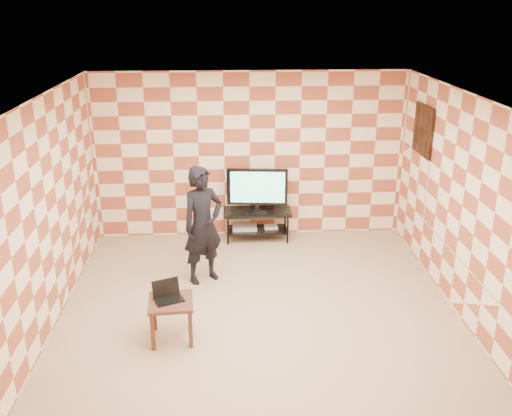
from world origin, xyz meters
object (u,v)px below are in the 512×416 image
at_px(tv_stand, 257,218).
at_px(side_table, 171,307).
at_px(tv, 257,188).
at_px(person, 203,225).

xyz_separation_m(tv_stand, side_table, (-1.15, -2.86, 0.04)).
bearing_deg(tv, side_table, -111.90).
distance_m(tv, side_table, 3.12).
bearing_deg(tv, person, -120.60).
bearing_deg(side_table, person, 77.44).
bearing_deg(tv, tv_stand, 95.08).
relative_size(tv_stand, side_table, 2.03).
bearing_deg(tv_stand, person, -120.53).
bearing_deg(side_table, tv_stand, 68.12).
xyz_separation_m(side_table, person, (0.33, 1.47, 0.42)).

